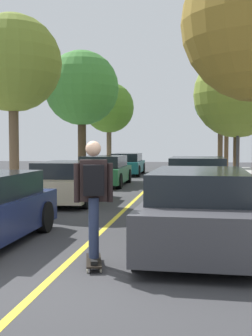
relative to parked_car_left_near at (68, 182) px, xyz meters
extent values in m
plane|color=#353538|center=(2.01, -7.95, -0.64)|extent=(80.00, 80.00, 0.00)
cube|color=gold|center=(2.01, -3.95, -0.64)|extent=(0.12, 39.20, 0.01)
cylinder|color=black|center=(0.85, -4.77, -0.32)|extent=(0.22, 0.64, 0.64)
cube|color=#BCAD89|center=(0.00, -0.04, -0.15)|extent=(1.89, 4.07, 0.63)
cube|color=black|center=(0.00, 0.10, 0.40)|extent=(1.65, 2.63, 0.47)
cylinder|color=black|center=(0.88, -1.36, -0.32)|extent=(0.22, 0.64, 0.64)
cylinder|color=black|center=(-0.86, -1.37, -0.32)|extent=(0.22, 0.64, 0.64)
cylinder|color=black|center=(0.86, 1.30, -0.32)|extent=(0.22, 0.64, 0.64)
cylinder|color=black|center=(-0.88, 1.28, -0.32)|extent=(0.22, 0.64, 0.64)
cube|color=#1E5B33|center=(0.00, 5.83, -0.14)|extent=(1.93, 4.28, 0.63)
cube|color=black|center=(0.00, 5.80, 0.42)|extent=(1.68, 2.81, 0.50)
cylinder|color=black|center=(0.89, 4.41, -0.32)|extent=(0.23, 0.64, 0.64)
cylinder|color=black|center=(-0.86, 4.39, -0.32)|extent=(0.23, 0.64, 0.64)
cylinder|color=black|center=(0.86, 7.26, -0.32)|extent=(0.23, 0.64, 0.64)
cylinder|color=black|center=(-0.89, 7.24, -0.32)|extent=(0.23, 0.64, 0.64)
cube|color=#196066|center=(0.00, 12.65, -0.14)|extent=(1.80, 4.24, 0.63)
cube|color=black|center=(0.00, 12.62, 0.40)|extent=(1.56, 2.70, 0.47)
cylinder|color=black|center=(0.83, 11.26, -0.32)|extent=(0.23, 0.64, 0.64)
cylinder|color=black|center=(-0.77, 11.23, -0.32)|extent=(0.23, 0.64, 0.64)
cylinder|color=black|center=(0.78, 14.07, -0.32)|extent=(0.23, 0.64, 0.64)
cylinder|color=black|center=(-0.83, 14.04, -0.32)|extent=(0.23, 0.64, 0.64)
cube|color=#38383D|center=(4.02, -5.73, -0.10)|extent=(1.93, 4.51, 0.72)
cube|color=black|center=(4.02, -5.69, 0.50)|extent=(1.67, 2.96, 0.48)
cylinder|color=black|center=(3.22, -4.17, -0.32)|extent=(0.24, 0.65, 0.64)
cylinder|color=black|center=(4.91, -4.22, -0.32)|extent=(0.24, 0.65, 0.64)
cylinder|color=black|center=(3.13, -7.23, -0.32)|extent=(0.24, 0.65, 0.64)
cube|color=#1E5B33|center=(4.02, 0.70, -0.13)|extent=(1.90, 4.47, 0.66)
cube|color=black|center=(4.02, 0.59, 0.49)|extent=(1.66, 2.68, 0.58)
cylinder|color=black|center=(3.16, 2.23, -0.32)|extent=(0.22, 0.64, 0.64)
cylinder|color=black|center=(4.91, 2.22, -0.32)|extent=(0.22, 0.64, 0.64)
cylinder|color=black|center=(3.14, -0.82, -0.32)|extent=(0.22, 0.64, 0.64)
cylinder|color=black|center=(4.88, -0.84, -0.32)|extent=(0.22, 0.64, 0.64)
cylinder|color=brown|center=(-1.74, -0.04, 1.20)|extent=(0.31, 0.31, 3.39)
sphere|color=olive|center=(-1.74, -0.04, 3.74)|extent=(3.06, 3.06, 3.06)
cylinder|color=#3D2D1E|center=(-1.74, 8.75, 1.32)|extent=(0.42, 0.42, 3.64)
sphere|color=#3D7F33|center=(-1.74, 8.75, 4.01)|extent=(3.76, 3.76, 3.76)
cylinder|color=brown|center=(-1.74, 16.12, 1.11)|extent=(0.32, 0.32, 3.23)
sphere|color=#4C7A23|center=(-1.74, 16.12, 3.61)|extent=(3.34, 3.34, 3.34)
cylinder|color=#4C3823|center=(5.76, 6.94, 0.85)|extent=(0.28, 0.28, 2.70)
sphere|color=olive|center=(5.76, 6.94, 3.38)|extent=(3.83, 3.83, 3.83)
cylinder|color=#4C3823|center=(5.76, 13.44, 1.48)|extent=(0.25, 0.25, 3.97)
sphere|color=#3D7F33|center=(5.76, 13.44, 4.49)|extent=(3.60, 3.60, 3.60)
cylinder|color=#4C3823|center=(5.76, 19.91, 1.32)|extent=(0.36, 0.36, 3.63)
sphere|color=#2D6B28|center=(5.76, 19.91, 4.28)|extent=(3.82, 3.82, 3.82)
cylinder|color=#38383D|center=(5.77, 6.45, 2.42)|extent=(0.12, 0.12, 5.84)
cube|color=#EAE5C6|center=(5.77, 6.45, 5.46)|extent=(0.36, 0.24, 0.20)
cube|color=black|center=(2.45, -7.20, -0.55)|extent=(0.41, 0.87, 0.02)
cylinder|color=beige|center=(2.28, -6.89, -0.61)|extent=(0.04, 0.06, 0.06)
cylinder|color=beige|center=(2.46, -6.84, -0.61)|extent=(0.04, 0.06, 0.06)
cylinder|color=beige|center=(2.44, -7.55, -0.61)|extent=(0.04, 0.06, 0.06)
cylinder|color=beige|center=(2.62, -7.51, -0.61)|extent=(0.04, 0.06, 0.06)
cube|color=#99999E|center=(2.37, -6.87, -0.57)|extent=(0.11, 0.06, 0.02)
cube|color=#99999E|center=(2.53, -7.53, -0.57)|extent=(0.11, 0.06, 0.02)
cube|color=black|center=(2.40, -6.98, -0.51)|extent=(0.16, 0.28, 0.06)
cube|color=black|center=(2.50, -7.41, -0.51)|extent=(0.16, 0.28, 0.06)
cylinder|color=#283351|center=(2.42, -7.08, -0.03)|extent=(0.18, 0.18, 0.88)
cylinder|color=#283351|center=(2.48, -7.31, -0.03)|extent=(0.18, 0.18, 0.88)
cube|color=black|center=(2.45, -7.20, 0.66)|extent=(0.44, 0.31, 0.61)
sphere|color=tan|center=(2.45, -7.20, 1.13)|extent=(0.23, 0.23, 0.23)
cylinder|color=black|center=(2.21, -7.26, 0.62)|extent=(0.11, 0.11, 0.58)
cylinder|color=black|center=(2.69, -7.14, 0.62)|extent=(0.11, 0.11, 0.58)
cube|color=black|center=(2.50, -7.39, 0.68)|extent=(0.33, 0.25, 0.44)
camera|label=1|loc=(3.93, -13.76, 1.20)|focal=48.58mm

